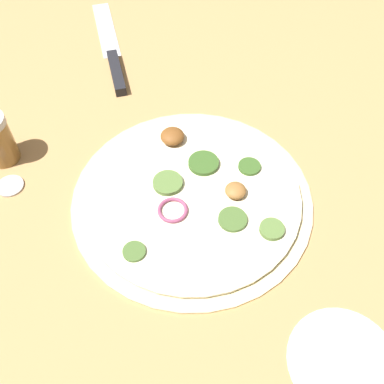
# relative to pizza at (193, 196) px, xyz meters

# --- Properties ---
(ground_plane) EXTENTS (3.00, 3.00, 0.00)m
(ground_plane) POSITION_rel_pizza_xyz_m (0.00, -0.00, -0.01)
(ground_plane) COLOR tan
(pizza) EXTENTS (0.37, 0.37, 0.03)m
(pizza) POSITION_rel_pizza_xyz_m (0.00, 0.00, 0.00)
(pizza) COLOR beige
(pizza) RESTS_ON ground_plane
(knife) EXTENTS (0.23, 0.26, 0.02)m
(knife) POSITION_rel_pizza_xyz_m (-0.29, 0.23, -0.00)
(knife) COLOR silver
(knife) RESTS_ON ground_plane
(loose_cap) EXTENTS (0.04, 0.04, 0.01)m
(loose_cap) POSITION_rel_pizza_xyz_m (-0.26, -0.11, -0.00)
(loose_cap) COLOR #B2B2B7
(loose_cap) RESTS_ON ground_plane
(flour_patch) EXTENTS (0.14, 0.14, 0.00)m
(flour_patch) POSITION_rel_pizza_xyz_m (0.27, -0.13, -0.01)
(flour_patch) COLOR white
(flour_patch) RESTS_ON ground_plane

